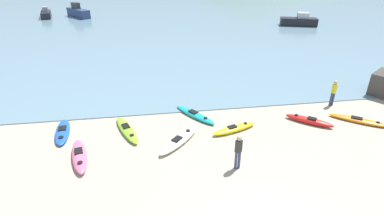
{
  "coord_description": "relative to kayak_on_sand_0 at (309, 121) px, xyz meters",
  "views": [
    {
      "loc": [
        -3.8,
        -6.31,
        8.72
      ],
      "look_at": [
        -1.3,
        9.87,
        0.5
      ],
      "focal_mm": 28.0,
      "sensor_mm": 36.0,
      "label": 1
    }
  ],
  "objects": [
    {
      "name": "bay_water",
      "position": [
        -5.37,
        37.48,
        -0.15
      ],
      "size": [
        160.0,
        70.0,
        0.06
      ],
      "primitive_type": "cube",
      "color": "slate",
      "rests_on": "ground_plane"
    },
    {
      "name": "kayak_on_sand_5",
      "position": [
        -12.73,
        -1.58,
        0.0
      ],
      "size": [
        1.35,
        3.07,
        0.4
      ],
      "color": "#E5668C",
      "rests_on": "ground_plane"
    },
    {
      "name": "moored_boat_1",
      "position": [
        -19.79,
        38.57,
        0.67
      ],
      "size": [
        4.35,
        5.29,
        2.23
      ],
      "color": "navy",
      "rests_on": "bay_water"
    },
    {
      "name": "kayak_on_sand_3",
      "position": [
        -14.08,
        0.98,
        -0.05
      ],
      "size": [
        1.14,
        2.95,
        0.3
      ],
      "color": "blue",
      "rests_on": "ground_plane"
    },
    {
      "name": "moored_boat_3",
      "position": [
        -24.89,
        38.91,
        0.46
      ],
      "size": [
        2.26,
        4.39,
        1.65
      ],
      "color": "black",
      "rests_on": "bay_water"
    },
    {
      "name": "kayak_on_sand_2",
      "position": [
        -7.83,
        -0.99,
        0.01
      ],
      "size": [
        2.59,
        2.75,
        0.41
      ],
      "color": "white",
      "rests_on": "ground_plane"
    },
    {
      "name": "kayak_on_sand_0",
      "position": [
        0.0,
        0.0,
        0.0
      ],
      "size": [
        2.48,
        2.19,
        0.39
      ],
      "color": "red",
      "rests_on": "ground_plane"
    },
    {
      "name": "kayak_on_sand_4",
      "position": [
        3.01,
        -0.35,
        -0.05
      ],
      "size": [
        3.06,
        2.52,
        0.29
      ],
      "color": "orange",
      "rests_on": "ground_plane"
    },
    {
      "name": "kayak_on_sand_7",
      "position": [
        -6.51,
        1.83,
        -0.04
      ],
      "size": [
        2.37,
        3.04,
        0.31
      ],
      "color": "teal",
      "rests_on": "ground_plane"
    },
    {
      "name": "moored_boat_0",
      "position": [
        12.57,
        26.61,
        0.52
      ],
      "size": [
        5.26,
        3.19,
        1.82
      ],
      "color": "black",
      "rests_on": "bay_water"
    },
    {
      "name": "kayak_on_sand_1",
      "position": [
        -4.61,
        -0.2,
        -0.02
      ],
      "size": [
        2.82,
        1.44,
        0.35
      ],
      "color": "yellow",
      "rests_on": "ground_plane"
    },
    {
      "name": "person_near_foreground",
      "position": [
        -5.4,
        -3.43,
        0.83
      ],
      "size": [
        0.35,
        0.28,
        1.75
      ],
      "color": "#384260",
      "rests_on": "ground_plane"
    },
    {
      "name": "kayak_on_sand_6",
      "position": [
        -10.57,
        0.64,
        -0.03
      ],
      "size": [
        1.72,
        3.3,
        0.33
      ],
      "color": "#8CCC2D",
      "rests_on": "ground_plane"
    },
    {
      "name": "person_near_waterline",
      "position": [
        2.62,
        2.02,
        0.83
      ],
      "size": [
        0.36,
        0.3,
        1.76
      ],
      "color": "#384260",
      "rests_on": "ground_plane"
    }
  ]
}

